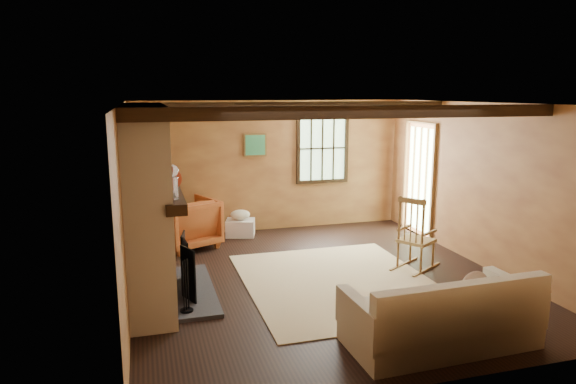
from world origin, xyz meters
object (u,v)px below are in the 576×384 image
object	(u,v)px
sofa	(443,320)
fireplace	(150,211)
laundry_basket	(240,228)
armchair	(187,223)
rocking_chair	(415,238)

from	to	relation	value
sofa	fireplace	bearing A→B (deg)	140.68
laundry_basket	sofa	bearing A→B (deg)	-75.15
fireplace	armchair	xyz separation A→B (m)	(0.60, 2.01, -0.69)
rocking_chair	armchair	world-z (taller)	rocking_chair
fireplace	rocking_chair	size ratio (longest dim) A/B	2.21
fireplace	laundry_basket	bearing A→B (deg)	57.09
armchair	fireplace	bearing A→B (deg)	50.26
rocking_chair	armchair	distance (m)	3.67
fireplace	armchair	bearing A→B (deg)	73.30
fireplace	sofa	xyz separation A→B (m)	(2.79, -2.15, -0.82)
sofa	laundry_basket	distance (m)	4.74
fireplace	armchair	size ratio (longest dim) A/B	2.65
rocking_chair	fireplace	bearing A→B (deg)	58.20
fireplace	sofa	bearing A→B (deg)	-37.60
laundry_basket	armchair	bearing A→B (deg)	-156.28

